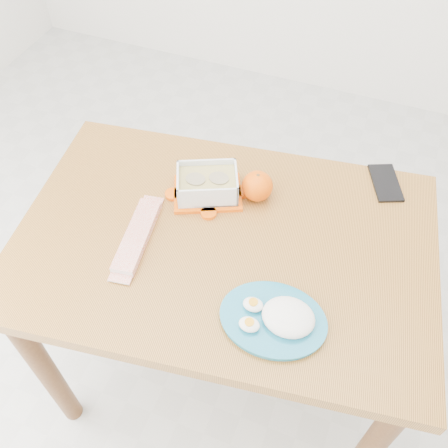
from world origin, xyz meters
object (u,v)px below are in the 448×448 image
(food_container, at_px, (207,185))
(orange_fruit, at_px, (257,186))
(rice_plate, at_px, (278,317))
(smartphone, at_px, (386,183))
(dining_table, at_px, (224,266))

(food_container, relative_size, orange_fruit, 2.67)
(food_container, height_order, rice_plate, food_container)
(rice_plate, bearing_deg, smartphone, 69.39)
(food_container, bearing_deg, rice_plate, -70.19)
(dining_table, distance_m, food_container, 0.22)
(orange_fruit, height_order, rice_plate, orange_fruit)
(food_container, distance_m, orange_fruit, 0.13)
(rice_plate, bearing_deg, dining_table, 133.98)
(orange_fruit, xyz_separation_m, rice_plate, (0.16, -0.34, -0.02))
(orange_fruit, bearing_deg, smartphone, 28.88)
(orange_fruit, distance_m, rice_plate, 0.38)
(dining_table, relative_size, food_container, 5.18)
(rice_plate, distance_m, smartphone, 0.53)
(dining_table, distance_m, orange_fruit, 0.23)
(dining_table, xyz_separation_m, rice_plate, (0.19, -0.17, 0.14))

